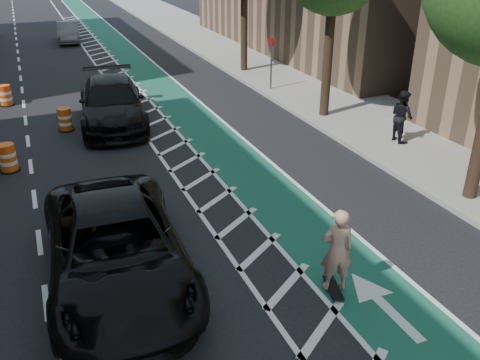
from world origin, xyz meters
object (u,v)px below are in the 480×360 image
suv_far (112,102)px  barrel_a (8,158)px  suv_near (116,248)px  skateboarder (337,250)px

suv_far → barrel_a: suv_far is taller
suv_near → suv_far: suv_far is taller
barrel_a → suv_near: bearing=-73.2°
suv_near → barrel_a: 7.32m
suv_near → barrel_a: suv_near is taller
suv_near → skateboarder: bearing=-24.1°
skateboarder → barrel_a: size_ratio=2.07×
skateboarder → suv_near: 4.49m
suv_near → barrel_a: size_ratio=6.80×
suv_far → suv_near: bearing=-92.4°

